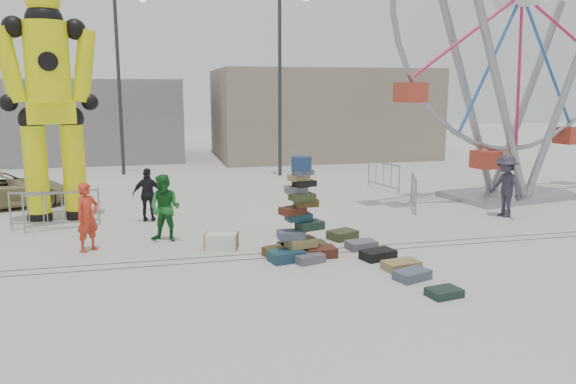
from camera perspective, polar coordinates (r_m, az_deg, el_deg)
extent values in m
plane|color=#9E9E99|center=(12.76, -1.13, -7.49)|extent=(90.00, 90.00, 0.00)
cube|color=#47443F|center=(13.32, -1.69, -6.69)|extent=(40.00, 0.04, 0.01)
cube|color=#47443F|center=(13.70, -2.04, -6.21)|extent=(40.00, 0.04, 0.01)
cube|color=gray|center=(33.30, 3.28, 8.00)|extent=(12.00, 8.00, 5.00)
cube|color=gray|center=(34.08, -19.37, 6.98)|extent=(10.00, 8.00, 4.40)
cylinder|color=#2D2D30|center=(25.48, -0.84, 10.63)|extent=(0.16, 0.16, 8.00)
cylinder|color=#2D2D30|center=(26.90, -16.77, 10.18)|extent=(0.16, 0.16, 8.00)
cube|color=silver|center=(27.14, -14.56, 18.35)|extent=(0.25, 0.25, 0.12)
cube|color=#1A3D4F|center=(13.05, -0.17, -6.49)|extent=(0.88, 0.69, 0.25)
cube|color=#4F2215|center=(13.40, 3.32, -6.09)|extent=(0.75, 0.53, 0.23)
cube|color=#4A3817|center=(13.49, -0.98, -6.01)|extent=(0.81, 0.69, 0.22)
cube|color=#323F1F|center=(13.82, 2.42, -5.57)|extent=(0.75, 0.55, 0.23)
cube|color=#5C5D64|center=(12.97, 2.14, -6.74)|extent=(0.77, 0.64, 0.20)
cube|color=black|center=(13.82, 0.41, -5.60)|extent=(0.67, 0.48, 0.22)
cube|color=olive|center=(13.28, 1.34, -5.14)|extent=(0.78, 0.63, 0.22)
cube|color=#4A576A|center=(13.16, 0.32, -4.36)|extent=(0.64, 0.45, 0.20)
cube|color=#1A2F24|center=(13.25, 2.23, -3.39)|extent=(0.70, 0.57, 0.20)
cube|color=#1A3D4F|center=(13.26, 1.09, -2.54)|extent=(0.63, 0.46, 0.18)
cube|color=#4F2215|center=(13.11, 0.47, -1.90)|extent=(0.68, 0.58, 0.18)
cube|color=#4A3817|center=(13.16, 1.85, -1.08)|extent=(0.54, 0.38, 0.18)
cube|color=#323F1F|center=(12.98, 1.45, -0.49)|extent=(0.63, 0.50, 0.16)
cube|color=#5C5D64|center=(13.03, 0.83, 0.25)|extent=(0.52, 0.37, 0.16)
cube|color=black|center=(13.00, 1.68, 0.88)|extent=(0.57, 0.46, 0.14)
cube|color=olive|center=(12.97, 1.08, 1.48)|extent=(0.49, 0.35, 0.14)
cube|color=#4A576A|center=(12.92, 1.54, 2.00)|extent=(0.52, 0.43, 0.12)
cylinder|color=navy|center=(12.90, 1.37, 2.96)|extent=(0.47, 0.47, 0.31)
sphere|color=black|center=(18.37, -23.88, -2.35)|extent=(0.73, 0.73, 0.73)
cylinder|color=#E6EC0C|center=(18.13, -24.21, 1.92)|extent=(0.67, 0.67, 3.06)
sphere|color=black|center=(17.99, -24.57, 6.74)|extent=(0.76, 0.76, 0.76)
sphere|color=black|center=(18.41, -20.62, -2.09)|extent=(0.73, 0.73, 0.73)
cylinder|color=#E6EC0C|center=(18.17, -20.90, 2.17)|extent=(0.67, 0.67, 3.06)
sphere|color=black|center=(18.03, -21.22, 6.98)|extent=(0.76, 0.76, 0.76)
cube|color=#E6EC0C|center=(18.00, -22.94, 7.47)|extent=(1.46, 1.01, 0.67)
cylinder|color=#E6EC0C|center=(18.00, -23.27, 12.02)|extent=(1.24, 1.24, 2.29)
sphere|color=black|center=(18.08, -23.54, 15.63)|extent=(1.05, 1.05, 1.05)
sphere|color=#E6EC0C|center=(18.15, -23.68, 17.43)|extent=(0.95, 0.95, 0.95)
sphere|color=black|center=(18.05, -26.15, 14.84)|extent=(0.61, 0.61, 0.61)
cylinder|color=#E6EC0C|center=(17.98, -26.49, 11.47)|extent=(0.87, 0.64, 2.15)
sphere|color=black|center=(17.98, -26.53, 8.11)|extent=(0.50, 0.50, 0.50)
sphere|color=black|center=(18.11, -20.84, 15.20)|extent=(0.61, 0.61, 0.61)
cylinder|color=#E6EC0C|center=(18.06, -20.00, 11.92)|extent=(0.87, 0.64, 2.15)
sphere|color=black|center=(18.06, -19.49, 8.61)|extent=(0.50, 0.50, 0.50)
cube|color=gray|center=(22.07, 21.42, -0.29)|extent=(4.88, 3.46, 0.18)
cylinder|color=gray|center=(20.16, 20.84, 8.76)|extent=(3.10, 0.84, 7.23)
cylinder|color=gray|center=(22.26, 26.12, 8.48)|extent=(3.10, 0.84, 7.23)
cylinder|color=gray|center=(21.33, 17.78, 9.00)|extent=(3.10, 0.84, 7.23)
cylinder|color=gray|center=(23.32, 23.07, 8.75)|extent=(3.10, 0.84, 7.23)
cube|color=#A33422|center=(21.89, 21.64, 2.92)|extent=(0.94, 0.94, 0.62)
cube|color=silver|center=(14.09, -6.78, -5.01)|extent=(0.91, 0.67, 0.38)
cube|color=#323F1F|center=(14.98, 5.56, -4.34)|extent=(0.87, 0.77, 0.23)
cube|color=#5C5D64|center=(14.13, 7.47, -5.35)|extent=(0.79, 0.57, 0.21)
cube|color=black|center=(13.37, 9.13, -6.29)|extent=(0.90, 0.69, 0.22)
cube|color=olive|center=(12.74, 11.44, -7.29)|extent=(0.87, 0.61, 0.19)
cube|color=#4A576A|center=(12.13, 12.50, -8.21)|extent=(0.85, 0.69, 0.20)
cube|color=#1A2F24|center=(11.34, 15.57, -9.80)|extent=(0.71, 0.56, 0.16)
imported|color=red|center=(14.52, -19.70, -2.41)|extent=(0.73, 0.73, 1.70)
imported|color=#186322|center=(14.90, -12.38, -1.60)|extent=(1.06, 0.98, 1.76)
imported|color=black|center=(17.27, -14.00, -0.28)|extent=(0.99, 0.53, 1.61)
imported|color=#292836|center=(18.61, 21.21, 0.57)|extent=(0.86, 1.32, 1.93)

